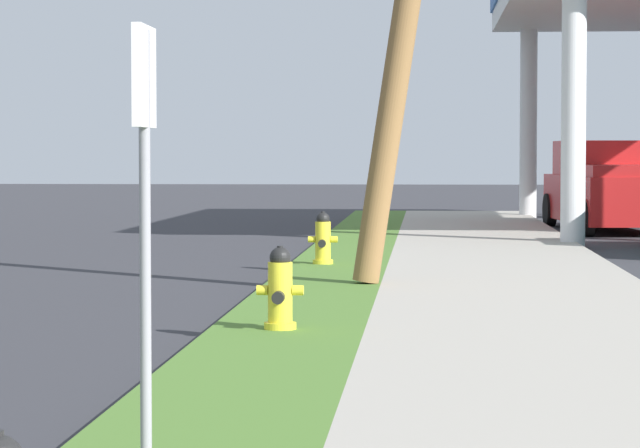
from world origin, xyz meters
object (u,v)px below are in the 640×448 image
object	(u,v)px
fire_hydrant_second	(280,293)
street_sign_post	(145,166)
fire_hydrant_third	(323,241)
truck_red_at_forecourt	(610,189)

from	to	relation	value
fire_hydrant_second	street_sign_post	size ratio (longest dim) A/B	0.35
fire_hydrant_second	fire_hydrant_third	distance (m)	7.85
fire_hydrant_second	fire_hydrant_third	world-z (taller)	same
street_sign_post	fire_hydrant_second	bearing A→B (deg)	90.67
fire_hydrant_second	street_sign_post	distance (m)	6.86
fire_hydrant_second	truck_red_at_forecourt	size ratio (longest dim) A/B	0.13
fire_hydrant_third	fire_hydrant_second	bearing A→B (deg)	-88.80
fire_hydrant_third	street_sign_post	world-z (taller)	street_sign_post
street_sign_post	truck_red_at_forecourt	world-z (taller)	street_sign_post
truck_red_at_forecourt	street_sign_post	bearing A→B (deg)	-101.21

